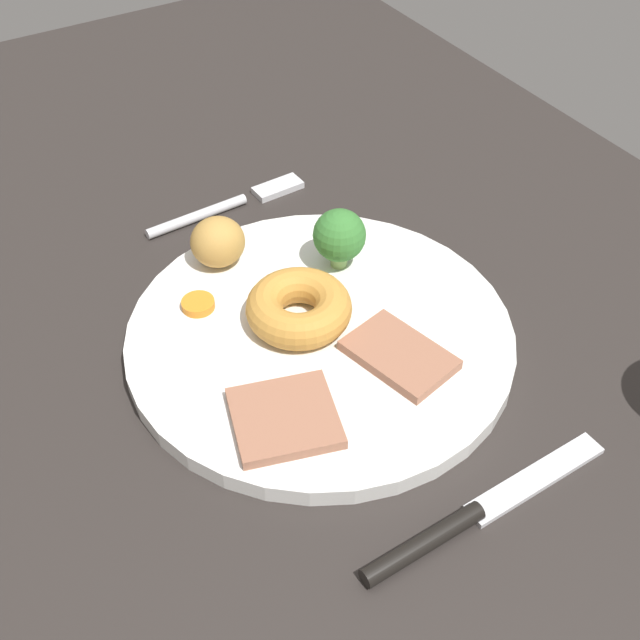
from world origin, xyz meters
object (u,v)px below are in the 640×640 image
Objects in this scene: yorkshire_pudding at (299,308)px; broccoli_floret at (339,236)px; carrot_coin_front at (198,304)px; knife at (467,518)px; roast_potato_left at (213,244)px; dinner_plate at (320,337)px; meat_slice_under at (285,418)px; fork at (231,204)px; meat_slice_main at (399,355)px.

broccoli_floret is at bearing 123.97° from yorkshire_pudding.
carrot_coin_front reaches higher than knife.
dinner_plate is at bearing 16.56° from roast_potato_left.
meat_slice_under is at bearing -44.48° from broccoli_floret.
broccoli_floret reaches higher than knife.
carrot_coin_front is 0.50× the size of broccoli_floret.
roast_potato_left is at bearing 140.37° from carrot_coin_front.
yorkshire_pudding reaches higher than dinner_plate.
fork is 0.83× the size of knife.
meat_slice_main is at bearing 94.74° from meat_slice_under.
yorkshire_pudding is at bearing -102.19° from fork.
yorkshire_pudding is 17.53cm from fork.
meat_slice_main and meat_slice_under have the same top height.
dinner_plate is 9.50cm from carrot_coin_front.
carrot_coin_front reaches higher than fork.
meat_slice_under is 9.61cm from yorkshire_pudding.
dinner_plate is 3.64× the size of yorkshire_pudding.
roast_potato_left is at bearing -126.49° from fork.
meat_slice_under reaches higher than dinner_plate.
dinner_plate is 8.98cm from meat_slice_under.
yorkshire_pudding is 7.81cm from carrot_coin_front.
meat_slice_main is 12.89cm from knife.
dinner_plate is 6.57× the size of roast_potato_left.
meat_slice_under is 12.99cm from carrot_coin_front.
meat_slice_under reaches higher than fork.
roast_potato_left is at bearing -163.44° from dinner_plate.
carrot_coin_front is at bearing -39.63° from roast_potato_left.
broccoli_floret is (-11.00, 1.92, 2.44)cm from meat_slice_main.
meat_slice_under is (6.17, -6.43, 1.10)cm from dinner_plate.
meat_slice_main is at bearing -89.74° from fork.
meat_slice_under reaches higher than knife.
meat_slice_main is at bearing 72.05° from knife.
fork is at bearing 170.25° from yorkshire_pudding.
roast_potato_left is (-16.20, -6.45, 1.61)cm from meat_slice_main.
fork is at bearing -177.31° from meat_slice_main.
yorkshire_pudding is at bearing -152.10° from dinner_plate.
dinner_plate is at bearing 133.85° from meat_slice_under.
carrot_coin_front is at bearing -179.47° from meat_slice_under.
roast_potato_left is 1.73× the size of carrot_coin_front.
broccoli_floret is at bearing 75.02° from knife.
meat_slice_under is 0.36× the size of knife.
broccoli_floret is (5.20, 8.38, 0.83)cm from roast_potato_left.
yorkshire_pudding is 0.51× the size of fork.
roast_potato_left is 9.97cm from fork.
broccoli_floret is 24.25cm from knife.
carrot_coin_front is at bearing -95.78° from broccoli_floret.
fork is (-13.08, -3.05, -3.85)cm from broccoli_floret.
broccoli_floret is (1.19, 11.70, 2.52)cm from carrot_coin_front.
yorkshire_pudding is at bearing 47.53° from carrot_coin_front.
broccoli_floret is (-4.04, 6.00, 1.48)cm from yorkshire_pudding.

